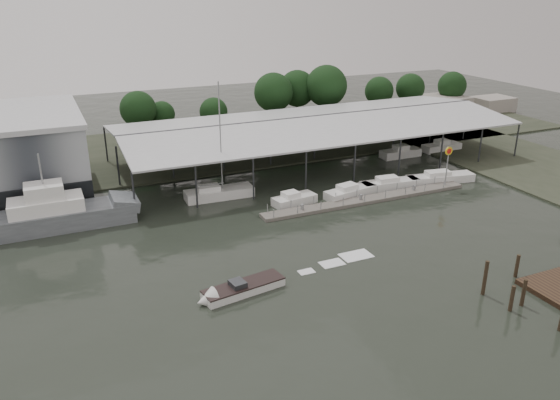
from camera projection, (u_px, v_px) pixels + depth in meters
name	position (u px, v px, depth m)	size (l,w,h in m)	color
ground	(292.00, 258.00, 53.09)	(200.00, 200.00, 0.00)	#222820
land_strip_far	(182.00, 149.00, 88.75)	(140.00, 30.00, 0.30)	#3A3E2E
land_strip_east	(544.00, 169.00, 78.73)	(20.00, 60.00, 0.30)	#3A3E2E
covered_boat_shed	(315.00, 121.00, 81.15)	(58.24, 24.00, 6.96)	silver
floating_dock	(367.00, 200.00, 67.24)	(28.00, 2.00, 1.40)	#635E57
shell_fuel_sign	(448.00, 159.00, 70.47)	(1.10, 0.18, 5.55)	gray
distant_commercial_buildings	(457.00, 105.00, 112.94)	(22.00, 8.00, 4.00)	gray
grey_trawler	(59.00, 214.00, 59.43)	(16.75, 4.37, 8.84)	slate
white_sailboat	(218.00, 193.00, 68.11)	(8.65, 2.94, 14.64)	silver
speedboat_underway	(237.00, 290.00, 46.72)	(18.95, 4.82, 2.00)	silver
moored_cruiser_0	(294.00, 199.00, 66.17)	(5.70, 2.98, 1.70)	silver
moored_cruiser_1	(350.00, 192.00, 68.68)	(7.44, 3.48, 1.70)	silver
moored_cruiser_2	(390.00, 184.00, 71.45)	(8.17, 2.95, 1.70)	silver
moored_cruiser_3	(440.00, 178.00, 73.67)	(9.63, 3.73, 1.70)	silver
mooring_pilings	(525.00, 295.00, 44.84)	(5.25, 7.96, 3.80)	#322719
horizon_tree_line	(311.00, 92.00, 101.32)	(69.43, 11.13, 11.48)	black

